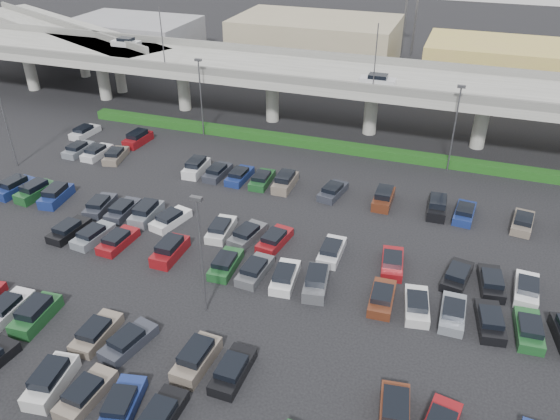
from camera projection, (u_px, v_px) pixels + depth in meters
name	position (u px, v px, depth m)	size (l,w,h in m)	color
ground	(245.00, 255.00, 49.82)	(280.00, 280.00, 0.00)	black
overpass	(335.00, 79.00, 72.24)	(150.00, 13.00, 15.80)	gray
on_ramp	(64.00, 32.00, 96.10)	(50.93, 30.13, 8.80)	gray
hedge	(320.00, 144.00, 69.81)	(66.00, 1.60, 1.10)	#173D11
parked_cars	(216.00, 271.00, 46.64)	(62.99, 41.61, 1.67)	silver
light_poles	(209.00, 178.00, 49.43)	(66.90, 48.38, 10.30)	#48494D
distant_buildings	(447.00, 55.00, 94.49)	(138.00, 24.00, 9.00)	gray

